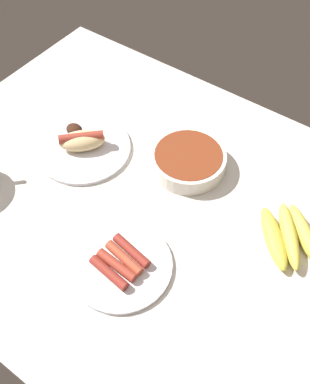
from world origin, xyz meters
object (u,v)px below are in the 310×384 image
plate_hotdog_assembled (82,144)px  bowl_chili (188,160)px  plate_sausages (121,264)px  banana_bunch (289,236)px

plate_hotdog_assembled → bowl_chili: (-24.96, -10.56, 0.79)cm
plate_hotdog_assembled → bowl_chili: plate_hotdog_assembled is taller
plate_sausages → bowl_chili: (3.69, -31.30, 1.57)cm
plate_hotdog_assembled → plate_sausages: bearing=144.1°
plate_hotdog_assembled → bowl_chili: bearing=-157.1°
plate_sausages → bowl_chili: bowl_chili is taller
banana_bunch → plate_hotdog_assembled: (54.15, 5.46, -0.13)cm
banana_bunch → plate_hotdog_assembled: 54.43cm
banana_bunch → bowl_chili: size_ratio=1.01×
plate_hotdog_assembled → plate_sausages: plate_hotdog_assembled is taller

